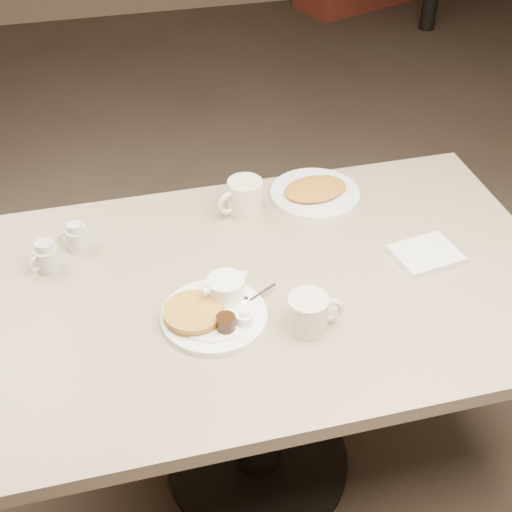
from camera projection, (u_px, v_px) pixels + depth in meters
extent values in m
cube|color=#4C3F33|center=(258.00, 464.00, 2.18)|extent=(7.00, 8.00, 0.02)
cube|color=tan|center=(258.00, 289.00, 1.71)|extent=(1.50, 0.90, 0.04)
cylinder|color=black|center=(258.00, 384.00, 1.94)|extent=(0.14, 0.14, 0.69)
cylinder|color=black|center=(258.00, 460.00, 2.17)|extent=(0.56, 0.56, 0.03)
cylinder|color=white|center=(214.00, 316.00, 1.60)|extent=(0.32, 0.32, 0.01)
cylinder|color=white|center=(214.00, 313.00, 1.60)|extent=(0.24, 0.24, 0.00)
cylinder|color=#B8872B|center=(194.00, 314.00, 1.59)|extent=(0.18, 0.18, 0.01)
cylinder|color=#B8872B|center=(193.00, 312.00, 1.58)|extent=(0.18, 0.18, 0.01)
cylinder|color=white|center=(226.00, 288.00, 1.62)|extent=(0.11, 0.11, 0.05)
cube|color=white|center=(207.00, 291.00, 1.59)|extent=(0.02, 0.02, 0.01)
cube|color=white|center=(244.00, 274.00, 1.64)|extent=(0.02, 0.02, 0.01)
ellipsoid|color=white|center=(221.00, 285.00, 1.61)|extent=(0.05, 0.05, 0.03)
ellipsoid|color=white|center=(231.00, 284.00, 1.62)|extent=(0.05, 0.05, 0.02)
cylinder|color=black|center=(226.00, 323.00, 1.55)|extent=(0.06, 0.06, 0.04)
cylinder|color=white|center=(244.00, 319.00, 1.56)|extent=(0.05, 0.05, 0.03)
ellipsoid|color=#FFFAC1|center=(244.00, 314.00, 1.56)|extent=(0.03, 0.03, 0.02)
cube|color=white|center=(261.00, 293.00, 1.65)|extent=(0.09, 0.05, 0.00)
ellipsoid|color=white|center=(243.00, 300.00, 1.63)|extent=(0.04, 0.03, 0.01)
cylinder|color=beige|center=(308.00, 314.00, 1.55)|extent=(0.10, 0.10, 0.09)
cylinder|color=black|center=(308.00, 300.00, 1.53)|extent=(0.08, 0.08, 0.01)
torus|color=beige|center=(330.00, 310.00, 1.56)|extent=(0.07, 0.02, 0.07)
cube|color=silver|center=(426.00, 255.00, 1.77)|extent=(0.18, 0.15, 0.02)
cylinder|color=beige|center=(245.00, 197.00, 1.90)|extent=(0.12, 0.12, 0.10)
torus|color=beige|center=(229.00, 203.00, 1.88)|extent=(0.07, 0.04, 0.07)
cylinder|color=#BBBAB7|center=(47.00, 258.00, 1.73)|extent=(0.08, 0.08, 0.06)
cylinder|color=#BBBAB7|center=(44.00, 246.00, 1.70)|extent=(0.06, 0.06, 0.02)
cone|color=#BBBAB7|center=(52.00, 242.00, 1.72)|extent=(0.03, 0.03, 0.02)
torus|color=#BBBAB7|center=(36.00, 264.00, 1.71)|extent=(0.04, 0.04, 0.04)
cylinder|color=beige|center=(77.00, 240.00, 1.79)|extent=(0.07, 0.07, 0.06)
cylinder|color=beige|center=(75.00, 227.00, 1.76)|extent=(0.05, 0.05, 0.02)
cone|color=beige|center=(83.00, 228.00, 1.77)|extent=(0.02, 0.02, 0.02)
torus|color=beige|center=(66.00, 238.00, 1.78)|extent=(0.04, 0.02, 0.04)
cylinder|color=silver|center=(315.00, 194.00, 1.99)|extent=(0.30, 0.30, 0.01)
ellipsoid|color=#B67526|center=(315.00, 189.00, 1.98)|extent=(0.21, 0.16, 0.02)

